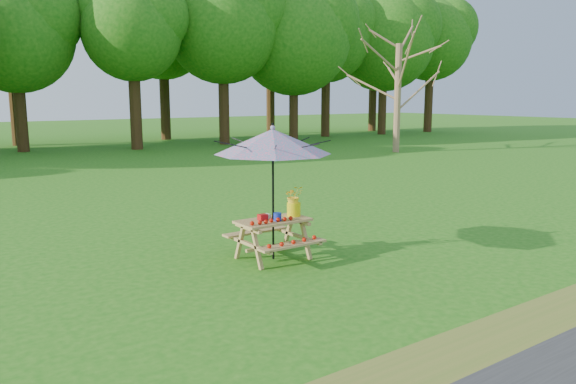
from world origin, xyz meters
TOP-DOWN VIEW (x-y plane):
  - ground at (0.00, 0.00)m, footprint 120.00×120.00m
  - picnic_table at (-4.99, 1.38)m, footprint 1.20×1.32m
  - patio_umbrella at (-4.99, 1.39)m, footprint 2.30×2.30m
  - produce_bins at (-5.06, 1.39)m, footprint 0.31×0.40m
  - tomatoes_row at (-5.14, 1.21)m, footprint 0.77×0.13m
  - flower_bucket at (-4.55, 1.42)m, footprint 0.38×0.36m

SIDE VIEW (x-z plane):
  - ground at x=0.00m, z-range 0.00..0.00m
  - picnic_table at x=-4.99m, z-range -0.01..0.66m
  - tomatoes_row at x=-5.14m, z-range 0.67..0.74m
  - produce_bins at x=-5.06m, z-range 0.66..0.79m
  - flower_bucket at x=-4.55m, z-range 0.69..1.20m
  - patio_umbrella at x=-4.99m, z-range 0.82..3.07m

